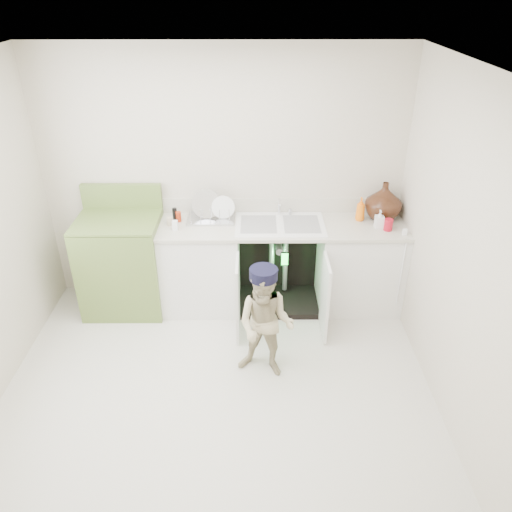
# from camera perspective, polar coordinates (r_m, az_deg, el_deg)

# --- Properties ---
(ground) EXTENTS (3.50, 3.50, 0.00)m
(ground) POSITION_cam_1_polar(r_m,az_deg,el_deg) (4.30, -4.33, -14.51)
(ground) COLOR beige
(ground) RESTS_ON ground
(room_shell) EXTENTS (6.00, 5.50, 1.26)m
(room_shell) POSITION_cam_1_polar(r_m,az_deg,el_deg) (3.55, -5.08, 0.18)
(room_shell) COLOR beige
(room_shell) RESTS_ON ground
(counter_run) EXTENTS (2.44, 1.02, 1.27)m
(counter_run) POSITION_cam_1_polar(r_m,az_deg,el_deg) (4.98, 3.15, -0.67)
(counter_run) COLOR silver
(counter_run) RESTS_ON ground
(avocado_stove) EXTENTS (0.78, 0.65, 1.21)m
(avocado_stove) POSITION_cam_1_polar(r_m,az_deg,el_deg) (5.10, -14.94, -0.71)
(avocado_stove) COLOR olive
(avocado_stove) RESTS_ON ground
(repair_worker) EXTENTS (0.57, 0.94, 1.01)m
(repair_worker) POSITION_cam_1_polar(r_m,az_deg,el_deg) (4.09, 1.11, -7.70)
(repair_worker) COLOR beige
(repair_worker) RESTS_ON ground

